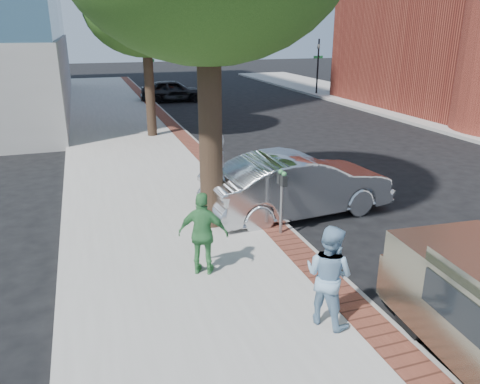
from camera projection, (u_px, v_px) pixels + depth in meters
name	position (u px, v px, depth m)	size (l,w,h in m)	color
ground	(265.00, 261.00, 9.57)	(120.00, 120.00, 0.00)	black
sidewalk	(141.00, 163.00, 16.25)	(5.00, 60.00, 0.15)	#9E9991
brick_strip	(202.00, 155.00, 16.88)	(0.60, 60.00, 0.01)	brown
curb	(212.00, 157.00, 17.01)	(0.10, 60.00, 0.15)	gray
signal_near	(149.00, 67.00, 28.76)	(0.70, 0.15, 3.80)	black
signal_far	(318.00, 62.00, 32.24)	(0.70, 0.15, 3.80)	black
tree_far	(144.00, 7.00, 18.39)	(4.80, 4.80, 7.14)	black
parking_meter	(282.00, 189.00, 10.17)	(0.12, 0.32, 1.47)	gray
person_gray	(216.00, 175.00, 11.30)	(0.74, 0.48, 2.02)	silver
person_officer	(329.00, 275.00, 7.11)	(0.79, 0.61, 1.62)	#82A9C9
person_green	(203.00, 234.00, 8.58)	(0.93, 0.39, 1.59)	#3E8949
sedan_silver	(298.00, 185.00, 11.74)	(1.68, 4.82, 1.59)	#B9BBC0
bg_car	(173.00, 91.00, 29.94)	(1.66, 4.13, 1.41)	black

